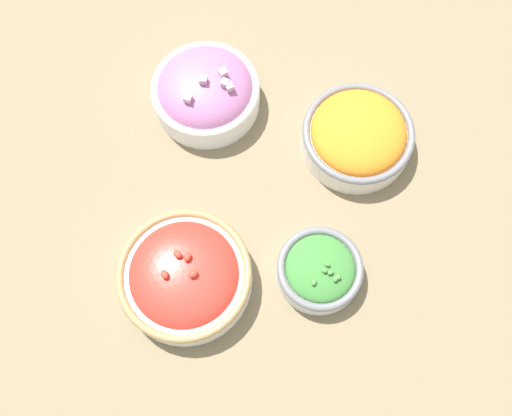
{
  "coord_description": "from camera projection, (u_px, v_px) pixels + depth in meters",
  "views": [
    {
      "loc": [
        0.29,
        0.06,
        0.85
      ],
      "look_at": [
        0.0,
        0.0,
        0.03
      ],
      "focal_mm": 40.0,
      "sensor_mm": 36.0,
      "label": 1
    }
  ],
  "objects": [
    {
      "name": "ground_plane",
      "position": [
        256.0,
        214.0,
        0.89
      ],
      "size": [
        3.0,
        3.0,
        0.0
      ],
      "primitive_type": "plane",
      "color": "#75664C"
    },
    {
      "name": "bowl_broccoli",
      "position": [
        320.0,
        270.0,
        0.84
      ],
      "size": [
        0.13,
        0.13,
        0.06
      ],
      "color": "silver",
      "rests_on": "ground_plane"
    },
    {
      "name": "bowl_carrots",
      "position": [
        358.0,
        135.0,
        0.9
      ],
      "size": [
        0.18,
        0.18,
        0.07
      ],
      "color": "silver",
      "rests_on": "ground_plane"
    },
    {
      "name": "bowl_red_onion",
      "position": [
        206.0,
        91.0,
        0.93
      ],
      "size": [
        0.18,
        0.18,
        0.09
      ],
      "color": "white",
      "rests_on": "ground_plane"
    },
    {
      "name": "bowl_cherry_tomatoes",
      "position": [
        185.0,
        276.0,
        0.83
      ],
      "size": [
        0.2,
        0.2,
        0.08
      ],
      "color": "white",
      "rests_on": "ground_plane"
    }
  ]
}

